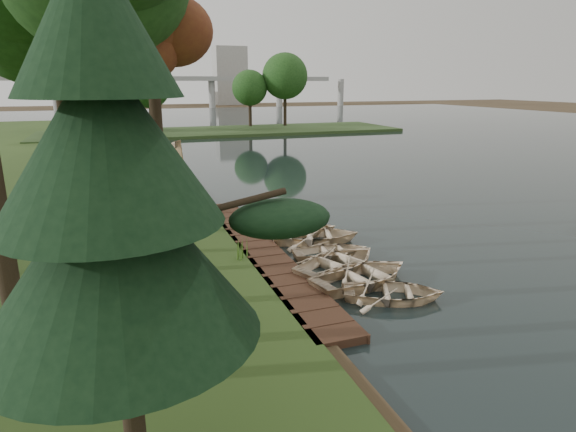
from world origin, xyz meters
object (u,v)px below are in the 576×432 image
object	(u,v)px
boardwalk	(259,251)
stored_rowboat	(179,192)
pine_tree	(111,190)
rowboat_1	(363,273)
rowboat_2	(339,260)
rowboat_0	(393,290)

from	to	relation	value
boardwalk	stored_rowboat	size ratio (longest dim) A/B	4.68
boardwalk	pine_tree	size ratio (longest dim) A/B	1.91
rowboat_1	stored_rowboat	world-z (taller)	stored_rowboat
pine_tree	boardwalk	bearing A→B (deg)	65.51
rowboat_1	pine_tree	world-z (taller)	pine_tree
stored_rowboat	rowboat_2	bearing A→B (deg)	-134.64
rowboat_2	stored_rowboat	distance (m)	13.73
rowboat_1	rowboat_0	bearing A→B (deg)	179.45
boardwalk	rowboat_1	bearing A→B (deg)	-59.70
rowboat_0	pine_tree	bearing A→B (deg)	150.14
boardwalk	rowboat_0	xyz separation A→B (m)	(2.85, -5.82, 0.24)
stored_rowboat	rowboat_1	bearing A→B (deg)	-135.60
rowboat_1	rowboat_2	bearing A→B (deg)	-4.22
rowboat_0	rowboat_2	xyz separation A→B (m)	(-0.54, 2.96, 0.07)
pine_tree	stored_rowboat	bearing A→B (deg)	81.09
boardwalk	stored_rowboat	xyz separation A→B (m)	(-1.95, 10.19, 0.50)
rowboat_1	stored_rowboat	distance (m)	15.21
rowboat_0	rowboat_1	size ratio (longest dim) A/B	0.83
boardwalk	rowboat_2	distance (m)	3.69
boardwalk	rowboat_0	world-z (taller)	rowboat_0
rowboat_1	pine_tree	distance (m)	12.11
boardwalk	rowboat_0	bearing A→B (deg)	-63.88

